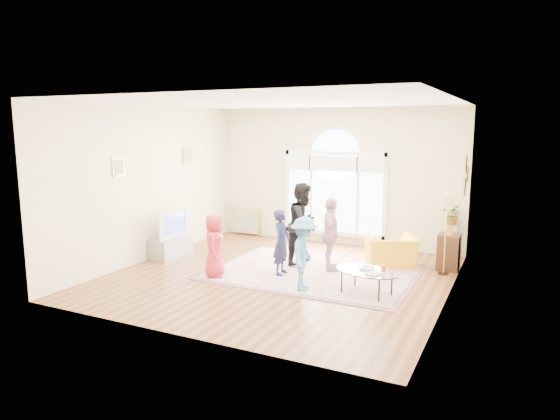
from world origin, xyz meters
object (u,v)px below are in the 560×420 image
at_px(area_rug, 313,272).
at_px(tv_console, 171,246).
at_px(television, 171,224).
at_px(armchair, 391,251).
at_px(coffee_table, 367,272).

relative_size(area_rug, tv_console, 3.60).
bearing_deg(television, armchair, 16.25).
relative_size(tv_console, television, 1.02).
distance_m(tv_console, coffee_table, 4.56).
height_order(tv_console, television, television).
relative_size(tv_console, armchair, 1.05).
bearing_deg(tv_console, coffee_table, -7.62).
height_order(area_rug, tv_console, tv_console).
xyz_separation_m(area_rug, coffee_table, (1.27, -0.79, 0.39)).
bearing_deg(coffee_table, area_rug, 163.86).
relative_size(tv_console, coffee_table, 0.79).
height_order(television, armchair, television).
distance_m(tv_console, television, 0.49).
relative_size(television, coffee_table, 0.77).
height_order(area_rug, coffee_table, coffee_table).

